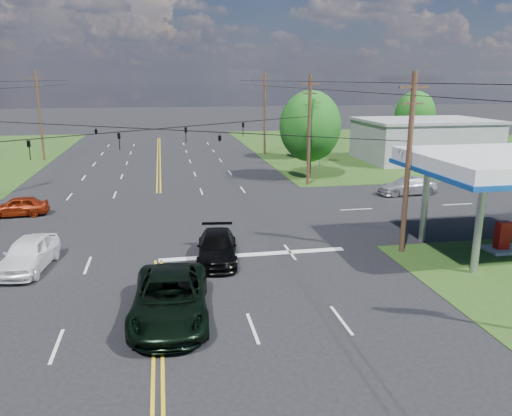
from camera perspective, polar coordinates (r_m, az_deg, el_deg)
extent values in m
plane|color=black|center=(33.98, -11.07, -1.28)|extent=(280.00, 280.00, 0.00)
cube|color=#2B4115|center=(73.93, 17.39, 6.80)|extent=(46.00, 48.00, 0.03)
cube|color=silver|center=(26.75, -0.28, -5.36)|extent=(10.00, 0.50, 0.02)
cube|color=gray|center=(60.83, 18.61, 7.26)|extent=(14.00, 10.00, 4.40)
cylinder|color=#A5A5AA|center=(25.82, 24.08, -1.98)|extent=(0.36, 0.36, 4.65)
cylinder|color=#A5A5AA|center=(29.90, 18.74, 0.65)|extent=(0.36, 0.36, 4.65)
cube|color=maroon|center=(30.02, 26.35, -2.78)|extent=(0.70, 0.50, 1.50)
cylinder|color=#3F271A|center=(27.19, 16.98, 4.69)|extent=(0.28, 0.28, 9.50)
cube|color=#3F271A|center=(26.85, 17.62, 13.02)|extent=(1.60, 0.12, 0.12)
cube|color=#3F271A|center=(26.87, 17.48, 11.32)|extent=(1.20, 0.10, 0.10)
cylinder|color=#3F271A|center=(43.80, 6.08, 8.74)|extent=(0.28, 0.28, 9.50)
cube|color=#3F271A|center=(43.58, 6.22, 13.92)|extent=(1.60, 0.12, 0.12)
cube|color=#3F271A|center=(43.60, 6.19, 12.87)|extent=(1.20, 0.10, 0.10)
cylinder|color=#3F271A|center=(62.35, -23.47, 9.58)|extent=(0.28, 0.28, 10.00)
cube|color=#3F271A|center=(62.22, -23.86, 13.42)|extent=(1.60, 0.12, 0.12)
cube|color=#3F271A|center=(62.22, -23.79, 12.69)|extent=(1.20, 0.10, 0.10)
cylinder|color=#3F271A|center=(62.15, 1.00, 10.74)|extent=(0.28, 0.28, 10.00)
cube|color=#3F271A|center=(62.02, 1.02, 14.61)|extent=(1.60, 0.12, 0.12)
cube|color=#3F271A|center=(62.02, 1.02, 13.88)|extent=(1.20, 0.10, 0.10)
imported|color=black|center=(29.32, -24.48, 6.03)|extent=(0.17, 0.21, 1.05)
imported|color=black|center=(31.62, -15.35, 7.34)|extent=(0.17, 0.21, 1.05)
imported|color=black|center=(34.41, -8.01, 8.26)|extent=(0.17, 0.21, 1.05)
imported|color=black|center=(37.90, -1.49, 8.96)|extent=(0.17, 0.21, 1.05)
imported|color=black|center=(35.87, -17.82, 8.40)|extent=(1.24, 0.26, 0.50)
imported|color=black|center=(30.42, -4.18, 8.07)|extent=(1.24, 0.26, 0.50)
cylinder|color=black|center=(33.19, 11.85, 13.88)|extent=(0.04, 100.00, 0.04)
cylinder|color=black|center=(33.20, 11.80, 12.85)|extent=(0.04, 100.00, 0.04)
cylinder|color=#3F271A|center=(47.33, 6.11, 5.39)|extent=(0.36, 0.36, 3.30)
ellipsoid|color=#174E15|center=(46.93, 6.21, 9.28)|extent=(5.70, 5.70, 6.60)
cylinder|color=#3F271A|center=(59.46, 5.10, 7.06)|extent=(0.36, 0.36, 2.86)
ellipsoid|color=#174E15|center=(59.16, 5.16, 9.74)|extent=(4.94, 4.94, 5.72)
cylinder|color=#3F271A|center=(71.54, 17.52, 7.79)|extent=(0.36, 0.36, 3.08)
ellipsoid|color=#174E15|center=(71.28, 17.70, 10.19)|extent=(5.32, 5.32, 6.16)
imported|color=black|center=(19.92, -9.78, -10.09)|extent=(3.31, 6.46, 1.74)
imported|color=black|center=(25.77, -4.47, -4.51)|extent=(2.56, 5.11, 1.42)
imported|color=white|center=(26.94, -24.56, -4.77)|extent=(2.49, 4.94, 1.61)
imported|color=maroon|center=(37.72, -25.59, 0.17)|extent=(4.08, 1.88, 1.36)
imported|color=silver|center=(42.29, 16.90, 2.45)|extent=(5.01, 2.27, 1.42)
cylinder|color=#A5A5AA|center=(53.65, 7.42, 8.50)|extent=(0.20, 0.20, 7.16)
cube|color=yellow|center=(53.42, 7.52, 11.68)|extent=(1.96, 0.78, 0.98)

